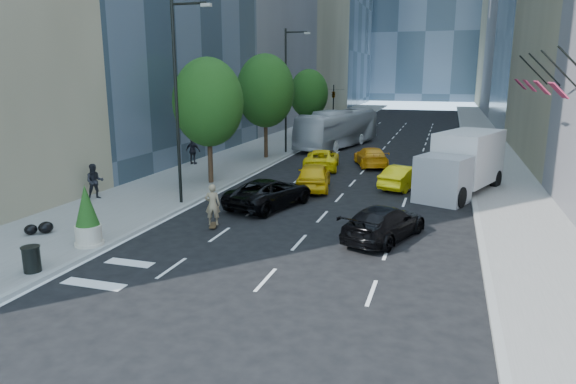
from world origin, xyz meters
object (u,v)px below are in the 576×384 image
(black_sedan_mercedes, at_px, (384,223))
(box_truck, at_px, (462,163))
(trash_can, at_px, (32,260))
(city_bus, at_px, (338,129))
(black_sedan_lincoln, at_px, (270,193))
(skateboarder, at_px, (213,207))
(planter_shrub, at_px, (87,217))

(black_sedan_mercedes, height_order, box_truck, box_truck)
(black_sedan_mercedes, bearing_deg, trash_can, 53.97)
(city_bus, bearing_deg, box_truck, -43.80)
(trash_can, bearing_deg, box_truck, 50.79)
(black_sedan_lincoln, bearing_deg, skateboarder, 91.18)
(black_sedan_mercedes, height_order, city_bus, city_bus)
(black_sedan_lincoln, height_order, city_bus, city_bus)
(box_truck, height_order, trash_can, box_truck)
(skateboarder, height_order, black_sedan_lincoln, skateboarder)
(skateboarder, relative_size, black_sedan_mercedes, 0.38)
(city_bus, distance_m, planter_shrub, 30.82)
(skateboarder, height_order, trash_can, skateboarder)
(planter_shrub, bearing_deg, trash_can, -90.00)
(black_sedan_mercedes, distance_m, trash_can, 13.12)
(black_sedan_lincoln, xyz_separation_m, box_truck, (9.32, 6.06, 1.01))
(city_bus, bearing_deg, black_sedan_mercedes, -60.52)
(skateboarder, distance_m, box_truck, 14.67)
(city_bus, bearing_deg, black_sedan_lincoln, -73.31)
(city_bus, distance_m, trash_can, 33.72)
(black_sedan_mercedes, relative_size, planter_shrub, 2.03)
(black_sedan_mercedes, bearing_deg, planter_shrub, 42.21)
(skateboarder, bearing_deg, city_bus, -108.54)
(skateboarder, xyz_separation_m, trash_can, (-3.40, -6.86, -0.34))
(black_sedan_lincoln, height_order, black_sedan_mercedes, black_sedan_lincoln)
(box_truck, xyz_separation_m, trash_can, (-13.92, -17.06, -1.17))
(black_sedan_mercedes, xyz_separation_m, trash_can, (-10.80, -7.45, -0.13))
(black_sedan_mercedes, relative_size, city_bus, 0.40)
(black_sedan_lincoln, bearing_deg, city_bus, -69.59)
(black_sedan_mercedes, relative_size, trash_can, 5.70)
(black_sedan_lincoln, distance_m, box_truck, 11.16)
(black_sedan_mercedes, height_order, trash_can, black_sedan_mercedes)
(skateboarder, relative_size, black_sedan_lincoln, 0.35)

